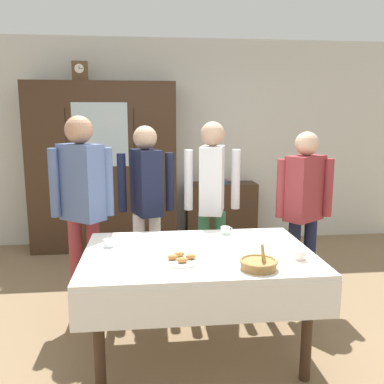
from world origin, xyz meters
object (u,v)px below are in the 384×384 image
person_beside_shelf (82,196)px  person_behind_table_right (212,192)px  spoon_near_left (279,240)px  person_behind_table_left (304,201)px  book_stack (221,181)px  tea_cup_center (300,256)px  tea_cup_far_left (225,231)px  bread_basket (259,264)px  spoon_far_right (136,256)px  dining_table (199,267)px  wall_cabinet (104,168)px  bookshelf_low (221,213)px  tea_cup_near_right (109,244)px  person_near_right_end (146,195)px  mantel_clock (80,71)px  pastry_plate (182,259)px

person_beside_shelf → person_behind_table_right: (1.14, 0.26, -0.04)m
spoon_near_left → person_behind_table_left: person_behind_table_left is taller
book_stack → tea_cup_center: bearing=-89.8°
tea_cup_far_left → person_behind_table_right: 0.60m
bread_basket → person_beside_shelf: (-1.22, 1.08, 0.24)m
spoon_far_right → dining_table: bearing=3.3°
wall_cabinet → bookshelf_low: bearing=1.9°
person_behind_table_left → person_behind_table_right: bearing=165.6°
tea_cup_near_right → spoon_far_right: tea_cup_near_right is taller
dining_table → person_near_right_end: 1.17m
mantel_clock → tea_cup_near_right: 2.86m
tea_cup_center → person_beside_shelf: person_beside_shelf is taller
spoon_near_left → person_behind_table_right: bearing=117.1°
bookshelf_low → dining_table: bearing=-103.4°
pastry_plate → person_beside_shelf: person_beside_shelf is taller
tea_cup_far_left → person_near_right_end: size_ratio=0.08×
person_near_right_end → tea_cup_far_left: bearing=-45.2°
spoon_far_right → wall_cabinet: bearing=100.1°
tea_cup_center → pastry_plate: (-0.77, 0.06, -0.01)m
tea_cup_far_left → spoon_far_right: (-0.70, -0.46, -0.02)m
bookshelf_low → mantel_clock: bearing=-178.3°
tea_cup_far_left → person_beside_shelf: person_beside_shelf is taller
pastry_plate → person_beside_shelf: bearing=130.4°
wall_cabinet → tea_cup_center: wall_cabinet is taller
spoon_far_right → spoon_near_left: size_ratio=1.00×
bookshelf_low → spoon_near_left: size_ratio=7.85×
pastry_plate → tea_cup_far_left: bearing=55.6°
bread_basket → bookshelf_low: bearing=84.3°
bread_basket → spoon_far_right: size_ratio=2.02×
person_behind_table_left → dining_table: bearing=-143.2°
tea_cup_center → spoon_near_left: bearing=89.8°
person_near_right_end → person_behind_table_left: bearing=-11.1°
dining_table → mantel_clock: size_ratio=6.61×
tea_cup_center → person_behind_table_left: (0.41, 1.01, 0.16)m
mantel_clock → bookshelf_low: 2.54m
tea_cup_far_left → person_near_right_end: person_near_right_end is taller
spoon_near_left → tea_cup_center: bearing=-90.2°
dining_table → person_beside_shelf: (-0.89, 0.73, 0.38)m
dining_table → person_near_right_end: size_ratio=0.98×
wall_cabinet → tea_cup_center: bearing=-61.3°
book_stack → bread_basket: 3.00m
mantel_clock → bookshelf_low: (1.77, 0.05, -1.83)m
wall_cabinet → person_behind_table_left: (1.95, -1.80, -0.11)m
mantel_clock → spoon_far_right: mantel_clock is taller
spoon_far_right → person_beside_shelf: person_beside_shelf is taller
wall_cabinet → person_near_right_end: size_ratio=1.31×
bookshelf_low → person_near_right_end: bearing=-122.1°
bookshelf_low → person_near_right_end: (-0.99, -1.58, 0.57)m
tea_cup_center → bread_basket: (-0.31, -0.13, 0.01)m
mantel_clock → person_beside_shelf: mantel_clock is taller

